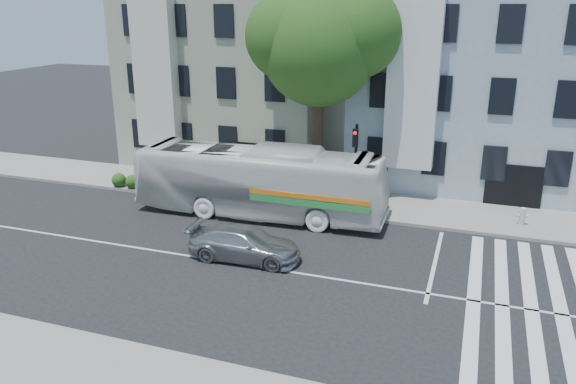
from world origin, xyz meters
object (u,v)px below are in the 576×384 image
at_px(bus, 260,181).
at_px(fire_hydrant, 522,216).
at_px(sedan, 244,243).
at_px(traffic_signal, 355,155).

xyz_separation_m(bus, fire_hydrant, (11.57, 2.28, -1.07)).
height_order(bus, sedan, bus).
xyz_separation_m(traffic_signal, fire_hydrant, (7.58, 0.10, -2.12)).
relative_size(sedan, traffic_signal, 1.06).
bearing_deg(sedan, fire_hydrant, -58.18).
bearing_deg(bus, sedan, -166.89).
height_order(bus, fire_hydrant, bus).
height_order(sedan, traffic_signal, traffic_signal).
height_order(sedan, fire_hydrant, sedan).
bearing_deg(fire_hydrant, sedan, -145.99).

